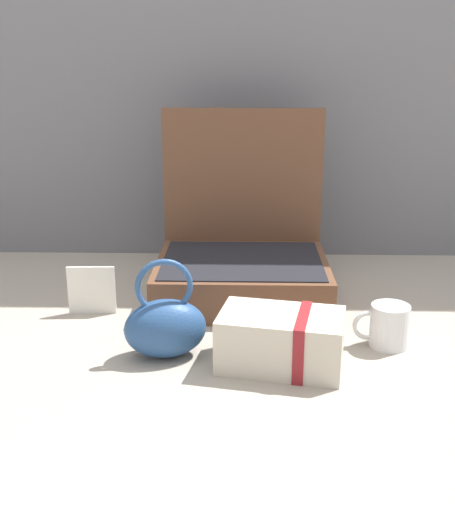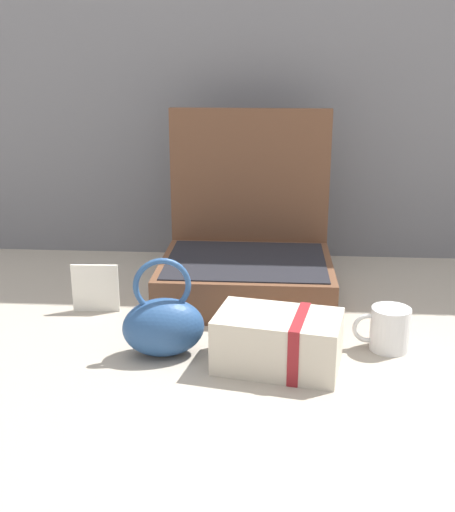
% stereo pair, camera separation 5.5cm
% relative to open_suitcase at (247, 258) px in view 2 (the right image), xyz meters
% --- Properties ---
extents(ground_plane, '(6.00, 6.00, 0.00)m').
position_rel_open_suitcase_xyz_m(ground_plane, '(-0.06, -0.24, -0.09)').
color(ground_plane, '#9E9384').
extents(open_suitcase, '(0.40, 0.35, 0.43)m').
position_rel_open_suitcase_xyz_m(open_suitcase, '(0.00, 0.00, 0.00)').
color(open_suitcase, brown).
rests_on(open_suitcase, ground_plane).
extents(teal_pouch_handbag, '(0.17, 0.13, 0.20)m').
position_rel_open_suitcase_xyz_m(teal_pouch_handbag, '(-0.15, -0.35, -0.03)').
color(teal_pouch_handbag, '#284C7F').
rests_on(teal_pouch_handbag, ground_plane).
extents(cream_toiletry_bag, '(0.25, 0.18, 0.11)m').
position_rel_open_suitcase_xyz_m(cream_toiletry_bag, '(0.08, -0.38, -0.04)').
color(cream_toiletry_bag, beige).
rests_on(cream_toiletry_bag, ground_plane).
extents(coffee_mug, '(0.11, 0.08, 0.09)m').
position_rel_open_suitcase_xyz_m(coffee_mug, '(0.29, -0.29, -0.05)').
color(coffee_mug, silver).
rests_on(coffee_mug, ground_plane).
extents(info_card_left, '(0.11, 0.01, 0.11)m').
position_rel_open_suitcase_xyz_m(info_card_left, '(-0.34, -0.14, -0.03)').
color(info_card_left, white).
rests_on(info_card_left, ground_plane).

